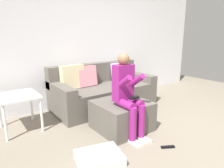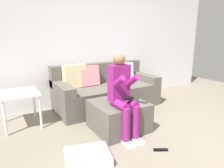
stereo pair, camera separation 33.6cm
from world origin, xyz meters
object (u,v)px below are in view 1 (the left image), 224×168
remote_near_ottoman (168,147)px  couch_sectional (102,90)px  side_table (18,100)px  person_seated (128,92)px  storage_bin (99,158)px  ottoman (122,115)px

remote_near_ottoman → couch_sectional: bearing=113.1°
remote_near_ottoman → side_table: bearing=159.1°
person_seated → couch_sectional: bearing=72.3°
storage_bin → remote_near_ottoman: size_ratio=2.84×
storage_bin → side_table: bearing=109.9°
ottoman → remote_near_ottoman: bearing=-80.3°
remote_near_ottoman → ottoman: bearing=129.1°
storage_bin → person_seated: bearing=25.1°
side_table → person_seated: bearing=-42.2°
person_seated → side_table: 1.63m
couch_sectional → person_seated: (-0.39, -1.23, 0.32)m
couch_sectional → ottoman: couch_sectional is taller
couch_sectional → side_table: size_ratio=3.37×
couch_sectional → remote_near_ottoman: (-0.20, -1.82, -0.32)m
person_seated → storage_bin: size_ratio=2.31×
storage_bin → side_table: side_table is taller
couch_sectional → storage_bin: couch_sectional is taller
couch_sectional → ottoman: size_ratio=2.66×
couch_sectional → person_seated: size_ratio=1.72×
couch_sectional → ottoman: bearing=-107.9°
ottoman → side_table: size_ratio=1.27×
couch_sectional → storage_bin: (-1.09, -1.56, -0.27)m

